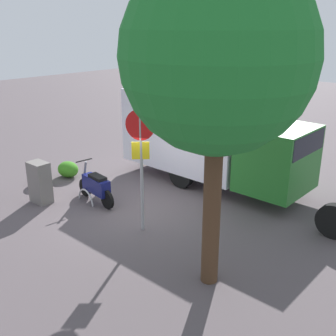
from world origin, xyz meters
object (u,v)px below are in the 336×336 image
Objects in this scene: box_truck_near at (213,136)px; stop_sign at (141,152)px; street_tree at (218,58)px; bike_rack_hoop at (86,202)px; utility_cabinet at (40,182)px; motorcycle at (96,186)px.

stop_sign is (-0.66, 3.86, 0.49)m from box_truck_near.
street_tree is 6.90m from bike_rack_hoop.
bike_rack_hoop is at bearing -138.66° from utility_cabinet.
utility_cabinet is 1.49× the size of bike_rack_hoop.
street_tree reaches higher than motorcycle.
stop_sign is (-2.27, 0.26, 1.61)m from motorcycle.
box_truck_near is at bearing -115.60° from bike_rack_hoop.
motorcycle is 2.13× the size of bike_rack_hoop.
motorcycle is at bearing -137.94° from utility_cabinet.
box_truck_near is 3.95m from stop_sign.
stop_sign is 0.50× the size of street_tree.
box_truck_near is 6.43× the size of utility_cabinet.
bike_rack_hoop is (5.15, -0.62, -4.56)m from street_tree.
box_truck_near reaches higher than utility_cabinet.
street_tree is 5.01× the size of utility_cabinet.
bike_rack_hoop is at bearing -116.41° from box_truck_near.
stop_sign is 3.76× the size of bike_rack_hoop.
box_truck_near is at bearing -108.00° from motorcycle.
motorcycle is 1.43× the size of utility_cabinet.
stop_sign is at bearing -81.06° from box_truck_near.
stop_sign reaches higher than box_truck_near.
box_truck_near is 9.57× the size of bike_rack_hoop.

